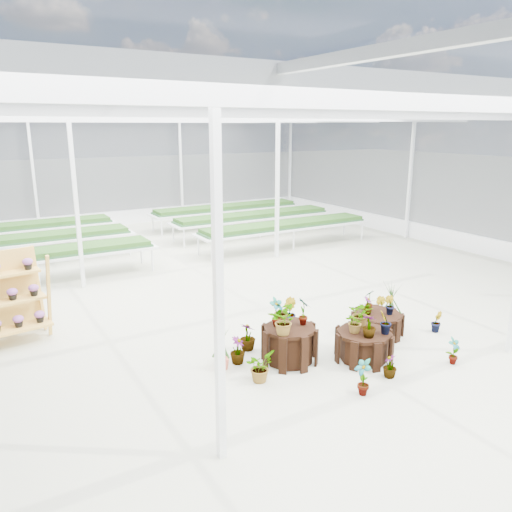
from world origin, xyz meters
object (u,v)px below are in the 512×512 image
plinth_tall (289,345)px  plinth_low (377,324)px  plinth_mid (364,346)px  shelf_rack (1,300)px

plinth_tall → plinth_low: 2.20m
plinth_tall → plinth_low: bearing=2.6°
plinth_mid → plinth_low: (1.00, 0.70, -0.04)m
plinth_low → plinth_mid: bearing=-145.0°
shelf_rack → plinth_low: bearing=-35.2°
plinth_mid → plinth_low: size_ratio=1.01×
plinth_tall → plinth_mid: bearing=-26.6°
plinth_mid → plinth_tall: bearing=153.4°
plinth_tall → shelf_rack: 5.53m
plinth_tall → plinth_low: plinth_tall is taller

